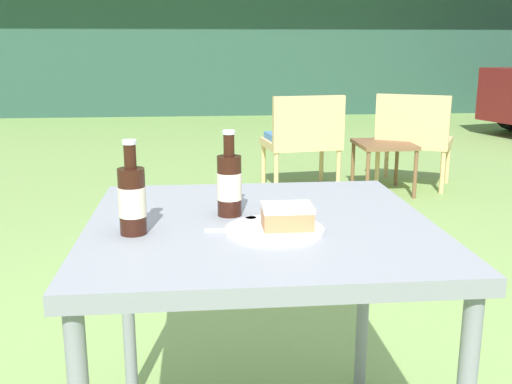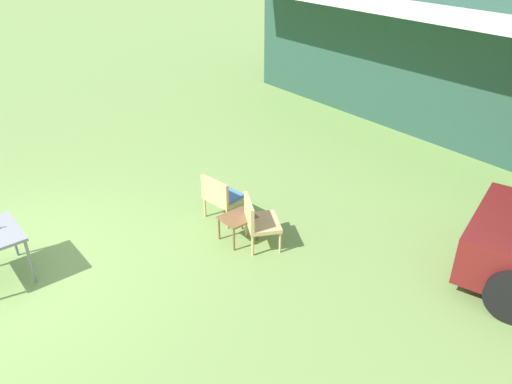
# 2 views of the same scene
# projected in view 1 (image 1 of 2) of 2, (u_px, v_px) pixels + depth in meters

# --- Properties ---
(cabin_building) EXTENTS (10.59, 4.84, 3.29)m
(cabin_building) POSITION_uv_depth(u_px,v_px,m) (246.00, 16.00, 11.21)
(cabin_building) COLOR #284C3D
(cabin_building) RESTS_ON ground_plane
(wicker_chair_cushioned) EXTENTS (0.62, 0.53, 0.76)m
(wicker_chair_cushioned) POSITION_uv_depth(u_px,v_px,m) (303.00, 136.00, 4.73)
(wicker_chair_cushioned) COLOR tan
(wicker_chair_cushioned) RESTS_ON ground_plane
(wicker_chair_plain) EXTENTS (0.71, 0.67, 0.76)m
(wicker_chair_plain) POSITION_uv_depth(u_px,v_px,m) (414.00, 135.00, 4.81)
(wicker_chair_plain) COLOR tan
(wicker_chair_plain) RESTS_ON ground_plane
(garden_side_table) EXTENTS (0.42, 0.48, 0.40)m
(garden_side_table) POSITION_uv_depth(u_px,v_px,m) (384.00, 149.00, 4.66)
(garden_side_table) COLOR brown
(garden_side_table) RESTS_ON ground_plane
(patio_table) EXTENTS (0.85, 0.84, 0.71)m
(patio_table) POSITION_uv_depth(u_px,v_px,m) (260.00, 246.00, 1.50)
(patio_table) COLOR gray
(patio_table) RESTS_ON ground_plane
(cake_on_plate) EXTENTS (0.23, 0.23, 0.07)m
(cake_on_plate) POSITION_uv_depth(u_px,v_px,m) (281.00, 223.00, 1.40)
(cake_on_plate) COLOR white
(cake_on_plate) RESTS_ON patio_table
(cola_bottle_near) EXTENTS (0.06, 0.06, 0.22)m
(cola_bottle_near) POSITION_uv_depth(u_px,v_px,m) (229.00, 184.00, 1.52)
(cola_bottle_near) COLOR black
(cola_bottle_near) RESTS_ON patio_table
(cola_bottle_far) EXTENTS (0.06, 0.06, 0.22)m
(cola_bottle_far) POSITION_uv_depth(u_px,v_px,m) (132.00, 199.00, 1.37)
(cola_bottle_far) COLOR black
(cola_bottle_far) RESTS_ON patio_table
(fork) EXTENTS (0.20, 0.02, 0.01)m
(fork) POSITION_uv_depth(u_px,v_px,m) (247.00, 230.00, 1.40)
(fork) COLOR silver
(fork) RESTS_ON patio_table
(loose_bottle_cap) EXTENTS (0.03, 0.03, 0.01)m
(loose_bottle_cap) POSITION_uv_depth(u_px,v_px,m) (251.00, 220.00, 1.48)
(loose_bottle_cap) COLOR silver
(loose_bottle_cap) RESTS_ON patio_table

